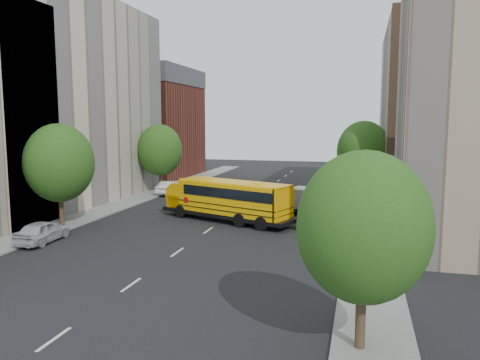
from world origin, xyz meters
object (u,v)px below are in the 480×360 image
at_px(street_tree_5, 363,148).
at_px(parked_car_1, 171,188).
at_px(street_tree_1, 59,163).
at_px(parked_car_5, 350,183).
at_px(parked_car_0, 42,231).
at_px(street_tree_3, 364,227).
at_px(street_tree_2, 160,150).
at_px(safari_truck, 313,201).
at_px(parked_car_4, 348,191).
at_px(school_bus, 226,198).
at_px(street_tree_4, 363,151).

height_order(street_tree_5, parked_car_1, street_tree_5).
height_order(street_tree_1, parked_car_5, street_tree_1).
bearing_deg(parked_car_0, street_tree_3, 151.17).
bearing_deg(parked_car_1, street_tree_2, -18.57).
xyz_separation_m(street_tree_1, street_tree_2, (0.00, 18.00, -0.12)).
distance_m(street_tree_1, safari_truck, 20.59).
bearing_deg(parked_car_0, parked_car_5, -125.34).
distance_m(street_tree_3, parked_car_4, 33.22).
relative_size(street_tree_5, parked_car_0, 1.70).
distance_m(street_tree_1, parked_car_4, 28.32).
bearing_deg(parked_car_1, street_tree_5, -143.14).
bearing_deg(street_tree_1, parked_car_5, 52.02).
xyz_separation_m(school_bus, safari_truck, (6.65, 3.80, -0.62)).
relative_size(street_tree_1, safari_truck, 1.35).
bearing_deg(street_tree_2, street_tree_1, -90.00).
xyz_separation_m(safari_truck, parked_car_0, (-16.53, -13.51, -0.50)).
xyz_separation_m(street_tree_5, parked_car_4, (-1.40, -11.01, -3.90)).
xyz_separation_m(parked_car_1, parked_car_4, (19.03, 1.67, 0.05)).
relative_size(street_tree_2, parked_car_0, 1.74).
relative_size(street_tree_3, school_bus, 0.59).
bearing_deg(street_tree_4, parked_car_0, -133.01).
bearing_deg(street_tree_1, street_tree_5, 53.75).
xyz_separation_m(parked_car_0, parked_car_5, (19.20, 30.47, 0.03)).
xyz_separation_m(street_tree_3, street_tree_4, (0.00, 32.00, 0.62)).
relative_size(street_tree_3, street_tree_5, 0.95).
bearing_deg(street_tree_1, street_tree_2, 90.00).
distance_m(street_tree_1, street_tree_5, 37.20).
bearing_deg(parked_car_5, safari_truck, -94.60).
xyz_separation_m(street_tree_3, street_tree_5, (-0.00, 44.00, 0.25)).
relative_size(parked_car_1, parked_car_5, 0.96).
bearing_deg(street_tree_2, street_tree_5, 28.61).
xyz_separation_m(street_tree_2, parked_car_1, (1.57, -0.69, -4.07)).
relative_size(street_tree_4, parked_car_1, 1.77).
bearing_deg(street_tree_3, parked_car_4, 92.43).
xyz_separation_m(school_bus, parked_car_0, (-9.88, -9.71, -1.12)).
xyz_separation_m(street_tree_2, street_tree_4, (22.00, 0.00, 0.25)).
height_order(street_tree_5, safari_truck, street_tree_5).
distance_m(street_tree_1, parked_car_0, 6.02).
height_order(street_tree_3, safari_truck, street_tree_3).
xyz_separation_m(street_tree_5, safari_truck, (-4.07, -20.57, -3.45)).
height_order(street_tree_2, street_tree_5, street_tree_2).
xyz_separation_m(school_bus, parked_car_5, (9.32, 20.76, -1.09)).
distance_m(safari_truck, parked_car_5, 17.18).
xyz_separation_m(street_tree_1, parked_car_1, (1.57, 17.31, -4.20)).
relative_size(street_tree_2, parked_car_1, 1.69).
bearing_deg(parked_car_4, street_tree_3, -82.47).
distance_m(street_tree_5, parked_car_0, 40.02).
xyz_separation_m(street_tree_2, parked_car_4, (20.60, 0.99, -4.02)).
distance_m(street_tree_2, safari_truck, 20.19).
bearing_deg(street_tree_3, safari_truck, 99.86).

